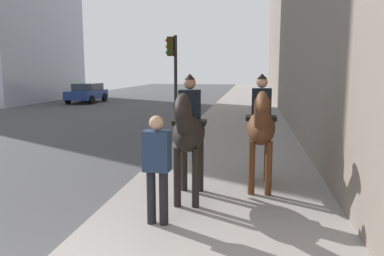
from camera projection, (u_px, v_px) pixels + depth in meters
The scene contains 5 objects.
mounted_horse_near at pixel (189, 131), 6.83m from camera, with size 2.15×0.63×2.31m.
mounted_horse_far at pixel (261, 126), 7.47m from camera, with size 2.15×0.60×2.30m.
pedestrian_greeting at pixel (157, 163), 5.78m from camera, with size 0.28×0.41×1.70m.
car_near_lane at pixel (87, 93), 28.50m from camera, with size 3.87×2.06×1.44m.
traffic_light_near_curb at pixel (173, 69), 14.15m from camera, with size 0.20×0.44×3.73m.
Camera 1 is at (-3.03, -2.57, 2.51)m, focal length 35.58 mm.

